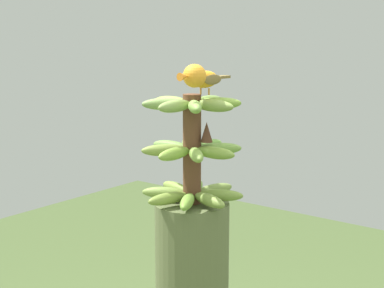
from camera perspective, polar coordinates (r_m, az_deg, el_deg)
banana_bunch at (r=1.72m, az=0.02°, el=-0.52°), size 0.31×0.31×0.33m
perched_bird at (r=1.66m, az=0.78°, el=6.62°), size 0.07×0.22×0.09m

